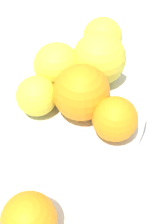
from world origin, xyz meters
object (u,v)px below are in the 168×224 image
Objects in this scene: orange_in_bowl_0 at (81,93)px; orange_loose_0 at (29,219)px; orange_loose_1 at (102,37)px; orange_in_bowl_2 at (57,66)px; fruit_bowl at (84,114)px; orange_in_bowl_3 at (117,118)px; orange_in_bowl_1 at (99,59)px; orange_in_bowl_4 at (37,96)px.

orange_loose_0 is at bearing 32.02° from orange_in_bowl_0.
orange_loose_1 is (-15.40, -13.79, -4.84)cm from orange_in_bowl_0.
orange_in_bowl_0 reaches higher than orange_loose_0.
fruit_bowl is at bearing 94.46° from orange_in_bowl_2.
orange_in_bowl_0 is 1.21× the size of orange_loose_0.
orange_loose_0 is (16.43, 3.23, -4.34)cm from orange_in_bowl_3.
orange_in_bowl_2 is 13.58cm from orange_in_bowl_3.
orange_in_bowl_0 is at bearing 39.84° from fruit_bowl.
fruit_bowl is at bearing -147.34° from orange_loose_0.
orange_in_bowl_0 is 7.89cm from orange_in_bowl_1.
orange_in_bowl_1 reaches higher than orange_loose_0.
orange_in_bowl_4 is 0.77× the size of orange_loose_1.
orange_loose_1 is at bearing -138.15° from orange_in_bowl_0.
orange_in_bowl_1 is at bearing 151.62° from orange_in_bowl_2.
orange_loose_0 is (9.81, 13.57, -4.19)cm from orange_in_bowl_4.
orange_in_bowl_4 is at bearing -0.06° from orange_in_bowl_1.
orange_in_bowl_0 reaches higher than orange_loose_1.
orange_in_bowl_0 is 1.12× the size of orange_in_bowl_2.
orange_in_bowl_0 is 7.51cm from orange_in_bowl_2.
orange_in_bowl_3 is (-0.85, 13.54, -0.54)cm from orange_in_bowl_2.
orange_in_bowl_0 is at bearing 32.62° from orange_in_bowl_1.
orange_loose_1 is at bearing -132.54° from orange_in_bowl_1.
orange_in_bowl_4 is 0.88× the size of orange_loose_0.
fruit_bowl is 9.03cm from orange_in_bowl_3.
orange_in_bowl_0 is 1.37× the size of orange_in_bowl_4.
orange_in_bowl_3 is 0.92× the size of orange_loose_0.
orange_in_bowl_2 is at bearing -28.38° from orange_in_bowl_1.
fruit_bowl is 8.92cm from orange_in_bowl_4.
fruit_bowl is 3.10× the size of orange_in_bowl_3.
orange_in_bowl_2 is at bearing 23.28° from orange_loose_1.
orange_loose_0 is at bearing 32.21° from orange_in_bowl_1.
orange_in_bowl_2 is 16.59cm from orange_loose_1.
orange_in_bowl_4 is at bearing 24.96° from orange_loose_1.
orange_in_bowl_4 is (6.62, -10.34, -0.15)cm from orange_in_bowl_3.
fruit_bowl is 9.24cm from orange_in_bowl_1.
orange_in_bowl_3 is 1.05× the size of orange_in_bowl_4.
fruit_bowl is 2.37× the size of orange_in_bowl_0.
orange_in_bowl_2 is 23.40cm from orange_loose_0.
orange_in_bowl_3 is at bearing 63.74° from orange_in_bowl_1.
orange_in_bowl_1 reaches higher than orange_loose_1.
orange_in_bowl_4 is at bearing -125.86° from orange_loose_0.
orange_loose_1 is (-14.19, -12.79, 1.74)cm from fruit_bowl.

